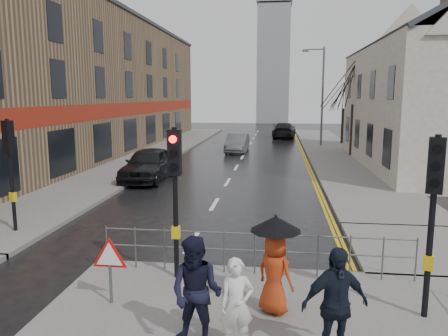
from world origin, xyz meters
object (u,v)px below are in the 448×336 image
(pedestrian_d, at_px, (335,305))
(pedestrian_b, at_px, (196,293))
(pedestrian_a, at_px, (237,304))
(car_parked, at_px, (148,164))
(car_mid, at_px, (237,143))
(pedestrian_with_umbrella, at_px, (275,258))

(pedestrian_d, bearing_deg, pedestrian_b, 157.55)
(pedestrian_a, height_order, pedestrian_d, pedestrian_d)
(car_parked, bearing_deg, pedestrian_b, -69.87)
(car_parked, relative_size, car_mid, 1.14)
(car_mid, bearing_deg, pedestrian_a, -83.33)
(pedestrian_with_umbrella, bearing_deg, pedestrian_b, -133.25)
(pedestrian_a, bearing_deg, car_mid, 80.47)
(pedestrian_with_umbrella, relative_size, car_mid, 0.44)
(pedestrian_b, relative_size, car_parked, 0.38)
(pedestrian_with_umbrella, height_order, car_mid, pedestrian_with_umbrella)
(pedestrian_with_umbrella, distance_m, car_mid, 25.06)
(pedestrian_a, relative_size, car_parked, 0.31)
(pedestrian_b, distance_m, car_mid, 26.26)
(pedestrian_a, xyz_separation_m, pedestrian_with_umbrella, (0.60, 1.30, 0.31))
(pedestrian_b, xyz_separation_m, car_mid, (-1.78, 26.20, -0.37))
(pedestrian_with_umbrella, xyz_separation_m, car_mid, (-3.02, 24.88, -0.51))
(pedestrian_with_umbrella, bearing_deg, car_mid, 96.93)
(pedestrian_d, height_order, car_mid, pedestrian_d)
(pedestrian_a, distance_m, pedestrian_with_umbrella, 1.47)
(pedestrian_b, bearing_deg, pedestrian_a, 14.92)
(car_parked, height_order, car_mid, car_parked)
(pedestrian_a, distance_m, pedestrian_d, 1.53)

